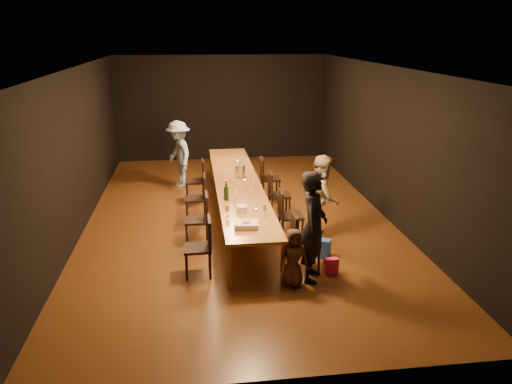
{
  "coord_description": "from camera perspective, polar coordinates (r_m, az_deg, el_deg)",
  "views": [
    {
      "loc": [
        -0.86,
        -9.49,
        3.64
      ],
      "look_at": [
        0.19,
        -1.41,
        1.0
      ],
      "focal_mm": 35.0,
      "sensor_mm": 36.0,
      "label": 1
    }
  ],
  "objects": [
    {
      "name": "woman_tan",
      "position": [
        9.1,
        7.64,
        -0.55
      ],
      "size": [
        0.75,
        0.87,
        1.55
      ],
      "primitive_type": "imported",
      "rotation": [
        0.0,
        0.0,
        1.33
      ],
      "color": "#C9B696",
      "rests_on": "ground"
    },
    {
      "name": "wineglass_2",
      "position": [
        8.82,
        -2.36,
        -0.49
      ],
      "size": [
        0.06,
        0.06,
        0.21
      ],
      "primitive_type": null,
      "color": "silver",
      "rests_on": "table"
    },
    {
      "name": "chair_right_0",
      "position": [
        7.96,
        5.69,
        -5.66
      ],
      "size": [
        0.42,
        0.42,
        0.93
      ],
      "primitive_type": null,
      "rotation": [
        0.0,
        0.0,
        -1.57
      ],
      "color": "black",
      "rests_on": "ground"
    },
    {
      "name": "chair_left_1",
      "position": [
        8.88,
        -6.83,
        -3.13
      ],
      "size": [
        0.42,
        0.42,
        0.93
      ],
      "primitive_type": null,
      "rotation": [
        0.0,
        0.0,
        1.57
      ],
      "color": "black",
      "rests_on": "ground"
    },
    {
      "name": "room_shell",
      "position": [
        9.66,
        -2.19,
        8.63
      ],
      "size": [
        6.04,
        10.04,
        3.02
      ],
      "color": "black",
      "rests_on": "ground"
    },
    {
      "name": "wineglass_3",
      "position": [
        9.55,
        -0.28,
        0.98
      ],
      "size": [
        0.06,
        0.06,
        0.21
      ],
      "primitive_type": null,
      "color": "beige",
      "rests_on": "table"
    },
    {
      "name": "table",
      "position": [
        9.98,
        -2.1,
        0.82
      ],
      "size": [
        0.9,
        6.0,
        0.75
      ],
      "color": "olive",
      "rests_on": "ground"
    },
    {
      "name": "wineglass_1",
      "position": [
        8.14,
        0.97,
        -2.07
      ],
      "size": [
        0.06,
        0.06,
        0.21
      ],
      "primitive_type": null,
      "color": "beige",
      "rests_on": "table"
    },
    {
      "name": "chair_right_3",
      "position": [
        11.29,
        1.64,
        1.61
      ],
      "size": [
        0.42,
        0.42,
        0.93
      ],
      "primitive_type": null,
      "rotation": [
        0.0,
        0.0,
        -1.57
      ],
      "color": "black",
      "rests_on": "ground"
    },
    {
      "name": "birthday_cake",
      "position": [
        7.7,
        -1.12,
        -3.76
      ],
      "size": [
        0.39,
        0.33,
        0.09
      ],
      "rotation": [
        0.0,
        0.0,
        -0.1
      ],
      "color": "white",
      "rests_on": "table"
    },
    {
      "name": "plate_stack",
      "position": [
        8.34,
        -1.63,
        -1.93
      ],
      "size": [
        0.23,
        0.23,
        0.11
      ],
      "primitive_type": "cylinder",
      "rotation": [
        0.0,
        0.0,
        -0.18
      ],
      "color": "white",
      "rests_on": "table"
    },
    {
      "name": "champagne_bottle",
      "position": [
        8.88,
        -3.42,
        0.17
      ],
      "size": [
        0.09,
        0.09,
        0.36
      ],
      "primitive_type": null,
      "rotation": [
        0.0,
        0.0,
        -0.11
      ],
      "color": "black",
      "rests_on": "table"
    },
    {
      "name": "chair_left_2",
      "position": [
        10.01,
        -6.93,
        -0.67
      ],
      "size": [
        0.42,
        0.42,
        0.93
      ],
      "primitive_type": null,
      "rotation": [
        0.0,
        0.0,
        1.57
      ],
      "color": "black",
      "rests_on": "ground"
    },
    {
      "name": "gift_bag_red",
      "position": [
        7.99,
        8.56,
        -8.36
      ],
      "size": [
        0.23,
        0.14,
        0.25
      ],
      "primitive_type": "cube",
      "rotation": [
        0.0,
        0.0,
        0.09
      ],
      "color": "#DB205A",
      "rests_on": "ground"
    },
    {
      "name": "chair_left_0",
      "position": [
        7.77,
        -6.69,
        -6.29
      ],
      "size": [
        0.42,
        0.42,
        0.93
      ],
      "primitive_type": null,
      "rotation": [
        0.0,
        0.0,
        1.57
      ],
      "color": "black",
      "rests_on": "ground"
    },
    {
      "name": "man_blue",
      "position": [
        12.2,
        -8.82,
        4.32
      ],
      "size": [
        0.92,
        1.18,
        1.61
      ],
      "primitive_type": "imported",
      "rotation": [
        0.0,
        0.0,
        -1.21
      ],
      "color": "#87ABD1",
      "rests_on": "ground"
    },
    {
      "name": "woman_birthday",
      "position": [
        7.5,
        6.57,
        -3.94
      ],
      "size": [
        0.59,
        0.73,
        1.72
      ],
      "primitive_type": "imported",
      "rotation": [
        0.0,
        0.0,
        1.24
      ],
      "color": "black",
      "rests_on": "ground"
    },
    {
      "name": "tealight_far",
      "position": [
        11.53,
        -2.12,
        3.51
      ],
      "size": [
        0.05,
        0.05,
        0.03
      ],
      "primitive_type": "cylinder",
      "color": "#B2B7B2",
      "rests_on": "table"
    },
    {
      "name": "tealight_mid",
      "position": [
        10.05,
        -1.3,
        1.33
      ],
      "size": [
        0.05,
        0.05,
        0.03
      ],
      "primitive_type": "cylinder",
      "color": "#B2B7B2",
      "rests_on": "table"
    },
    {
      "name": "ice_bucket",
      "position": [
        10.37,
        -1.82,
        2.43
      ],
      "size": [
        0.22,
        0.22,
        0.23
      ],
      "primitive_type": "cylinder",
      "rotation": [
        0.0,
        0.0,
        -0.07
      ],
      "color": "silver",
      "rests_on": "table"
    },
    {
      "name": "ground",
      "position": [
        10.21,
        -2.06,
        -2.95
      ],
      "size": [
        10.0,
        10.0,
        0.0
      ],
      "primitive_type": "plane",
      "color": "#411D10",
      "rests_on": "ground"
    },
    {
      "name": "child",
      "position": [
        7.42,
        4.28,
        -7.53
      ],
      "size": [
        0.48,
        0.34,
        0.91
      ],
      "primitive_type": "imported",
      "rotation": [
        0.0,
        0.0,
        0.13
      ],
      "color": "#402A24",
      "rests_on": "ground"
    },
    {
      "name": "chair_right_1",
      "position": [
        9.05,
        4.01,
        -2.64
      ],
      "size": [
        0.42,
        0.42,
        0.93
      ],
      "primitive_type": null,
      "rotation": [
        0.0,
        0.0,
        -1.57
      ],
      "color": "black",
      "rests_on": "ground"
    },
    {
      "name": "wineglass_4",
      "position": [
        10.13,
        -3.67,
        1.95
      ],
      "size": [
        0.06,
        0.06,
        0.21
      ],
      "primitive_type": null,
      "color": "silver",
      "rests_on": "table"
    },
    {
      "name": "chair_left_3",
      "position": [
        11.16,
        -7.02,
        1.29
      ],
      "size": [
        0.42,
        0.42,
        0.93
      ],
      "primitive_type": null,
      "rotation": [
        0.0,
        0.0,
        1.57
      ],
      "color": "black",
      "rests_on": "ground"
    },
    {
      "name": "wineglass_5",
      "position": [
        11.16,
        -1.57,
        3.5
      ],
      "size": [
        0.06,
        0.06,
        0.21
      ],
      "primitive_type": null,
      "color": "silver",
      "rests_on": "table"
    },
    {
      "name": "tealight_near",
      "position": [
        8.39,
        -0.01,
        -2.09
      ],
      "size": [
        0.05,
        0.05,
        0.03
      ],
      "primitive_type": "cylinder",
      "color": "#B2B7B2",
      "rests_on": "table"
    },
    {
      "name": "gift_bag_blue",
      "position": [
        8.5,
        7.61,
        -6.38
      ],
      "size": [
        0.3,
        0.26,
        0.32
      ],
      "primitive_type": "cube",
      "rotation": [
        0.0,
        0.0,
        -0.42
      ],
      "color": "#2754A9",
      "rests_on": "ground"
    },
    {
      "name": "wineglass_0",
      "position": [
        8.13,
        -3.26,
        -2.14
      ],
      "size": [
        0.06,
        0.06,
        0.21
      ],
      "primitive_type": null,
      "color": "beige",
      "rests_on": "table"
    },
    {
      "name": "chair_right_2",
      "position": [
        10.16,
        2.69,
        -0.28
      ],
      "size": [
        0.42,
        0.42,
        0.93
      ],
      "primitive_type": null,
      "rotation": [
        0.0,
        0.0,
        -1.57
      ],
      "color": "black",
      "rests_on": "ground"
    }
  ]
}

